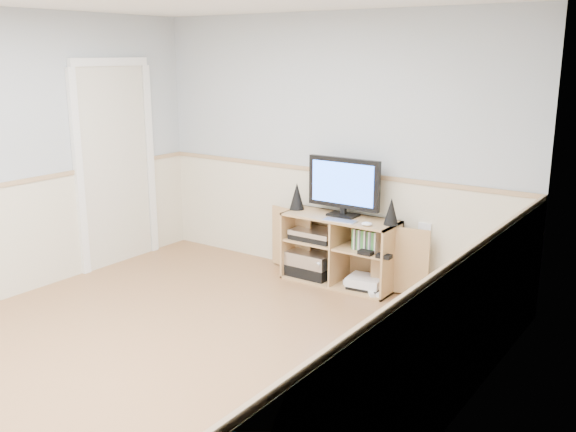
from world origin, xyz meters
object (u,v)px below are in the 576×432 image
object	(u,v)px
media_cabinet	(342,249)
monitor	(344,185)
game_consoles	(365,282)
keyboard	(340,221)

from	to	relation	value
media_cabinet	monitor	world-z (taller)	monitor
monitor	game_consoles	size ratio (longest dim) A/B	1.60
media_cabinet	monitor	distance (m)	0.62
keyboard	game_consoles	xyz separation A→B (m)	(0.20, 0.13, -0.59)
monitor	game_consoles	bearing A→B (deg)	-12.16
monitor	game_consoles	world-z (taller)	monitor
media_cabinet	keyboard	size ratio (longest dim) A/B	5.61
monitor	keyboard	size ratio (longest dim) A/B	2.40
game_consoles	keyboard	bearing A→B (deg)	-148.04
media_cabinet	game_consoles	distance (m)	0.39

